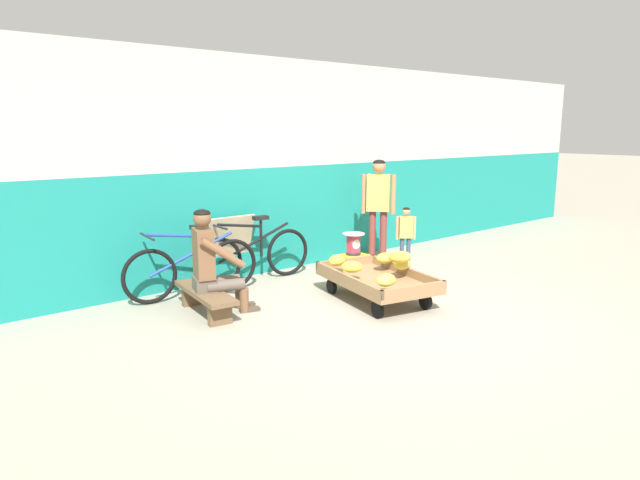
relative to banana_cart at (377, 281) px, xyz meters
The scene contains 13 objects.
ground_plane 0.76m from the banana_cart, 118.17° to the right, with size 80.00×80.00×0.00m, color gray.
back_wall 2.40m from the banana_cart, 99.46° to the left, with size 16.00×0.30×2.89m.
banana_cart is the anchor object (origin of this frame).
banana_pile 0.23m from the banana_cart, 95.12° to the right, with size 0.98×1.22×0.26m.
low_bench 1.94m from the banana_cart, 154.41° to the left, with size 0.43×1.13×0.27m.
vendor_seated 1.88m from the banana_cart, 153.98° to the left, with size 0.73×0.59×1.14m.
plastic_crate 1.12m from the banana_cart, 60.66° to the left, with size 0.36×0.28×0.30m.
weighing_scale 1.14m from the banana_cart, 60.63° to the left, with size 0.30×0.30×0.29m.
bicycle_near_left 2.17m from the banana_cart, 135.64° to the left, with size 1.66×0.48×0.86m.
bicycle_far_left 1.73m from the banana_cart, 110.50° to the left, with size 1.66×0.48×0.86m.
sign_board 2.08m from the banana_cart, 114.27° to the left, with size 0.70×0.29×0.87m.
customer_adult 1.90m from the banana_cart, 44.10° to the left, with size 0.36×0.40×1.53m.
customer_child 1.61m from the banana_cart, 29.82° to the left, with size 0.23×0.20×0.89m.
Camera 1 is at (-4.19, -3.76, 1.96)m, focal length 31.72 mm.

